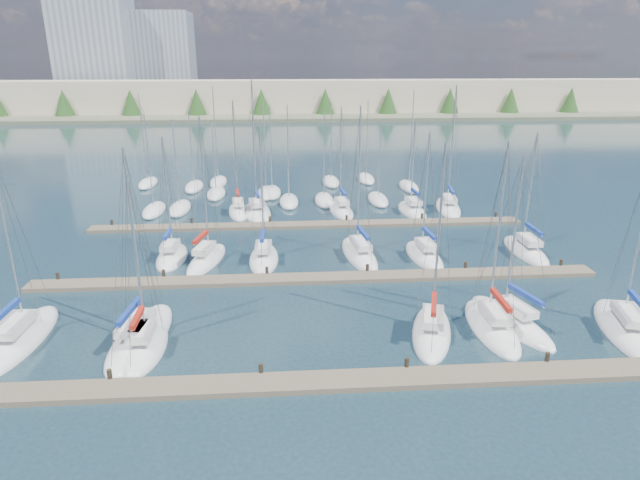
{
  "coord_description": "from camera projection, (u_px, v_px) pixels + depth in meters",
  "views": [
    {
      "loc": [
        -2.59,
        -22.29,
        16.53
      ],
      "look_at": [
        0.0,
        14.0,
        4.0
      ],
      "focal_mm": 30.0,
      "sensor_mm": 36.0,
      "label": 1
    }
  ],
  "objects": [
    {
      "name": "sailboat_a",
      "position": [
        20.0,
        339.0,
        32.68
      ],
      "size": [
        2.87,
        9.08,
        12.86
      ],
      "rotation": [
        0.0,
        0.0,
        -0.02
      ],
      "color": "white",
      "rests_on": "ground"
    },
    {
      "name": "sailboat_r",
      "position": [
        448.0,
        207.0,
        61.06
      ],
      "size": [
        3.98,
        9.14,
        14.37
      ],
      "rotation": [
        0.0,
        0.0,
        -0.16
      ],
      "color": "white",
      "rests_on": "ground"
    },
    {
      "name": "sailboat_m",
      "position": [
        526.0,
        251.0,
        47.44
      ],
      "size": [
        2.58,
        7.98,
        11.24
      ],
      "rotation": [
        0.0,
        0.0,
        -0.01
      ],
      "color": "white",
      "rests_on": "ground"
    },
    {
      "name": "sailboat_p",
      "position": [
        341.0,
        210.0,
        59.81
      ],
      "size": [
        2.96,
        7.24,
        12.22
      ],
      "rotation": [
        0.0,
        0.0,
        0.09
      ],
      "color": "white",
      "rests_on": "ground"
    },
    {
      "name": "sailboat_b",
      "position": [
        141.0,
        337.0,
        32.88
      ],
      "size": [
        3.73,
        9.32,
        12.46
      ],
      "rotation": [
        0.0,
        0.0,
        -0.1
      ],
      "color": "white",
      "rests_on": "ground"
    },
    {
      "name": "sailboat_q",
      "position": [
        412.0,
        210.0,
        59.88
      ],
      "size": [
        2.87,
        7.32,
        10.71
      ],
      "rotation": [
        0.0,
        0.0,
        0.05
      ],
      "color": "white",
      "rests_on": "ground"
    },
    {
      "name": "sailboat_h",
      "position": [
        172.0,
        257.0,
        45.96
      ],
      "size": [
        2.47,
        6.42,
        11.13
      ],
      "rotation": [
        0.0,
        0.0,
        -0.0
      ],
      "color": "white",
      "rests_on": "ground"
    },
    {
      "name": "sailboat_o",
      "position": [
        257.0,
        212.0,
        59.22
      ],
      "size": [
        3.96,
        8.4,
        15.06
      ],
      "rotation": [
        0.0,
        0.0,
        0.13
      ],
      "color": "white",
      "rests_on": "ground"
    },
    {
      "name": "dock_near",
      "position": [
        336.0,
        381.0,
        28.43
      ],
      "size": [
        44.0,
        1.93,
        1.1
      ],
      "color": "#6B5E4C",
      "rests_on": "ground"
    },
    {
      "name": "sailboat_k",
      "position": [
        359.0,
        254.0,
        46.62
      ],
      "size": [
        3.29,
        9.12,
        13.53
      ],
      "rotation": [
        0.0,
        0.0,
        0.1
      ],
      "color": "white",
      "rests_on": "ground"
    },
    {
      "name": "dock_mid",
      "position": [
        318.0,
        278.0,
        41.63
      ],
      "size": [
        44.0,
        1.93,
        1.1
      ],
      "color": "#6B5E4C",
      "rests_on": "ground"
    },
    {
      "name": "sailboat_n",
      "position": [
        238.0,
        211.0,
        59.49
      ],
      "size": [
        2.91,
        7.23,
        12.91
      ],
      "rotation": [
        0.0,
        0.0,
        0.11
      ],
      "color": "white",
      "rests_on": "ground"
    },
    {
      "name": "ground",
      "position": [
        299.0,
        168.0,
        83.16
      ],
      "size": [
        400.0,
        400.0,
        0.0
      ],
      "primitive_type": "plane",
      "color": "#213842",
      "rests_on": "ground"
    },
    {
      "name": "sailboat_e",
      "position": [
        491.0,
        327.0,
        34.12
      ],
      "size": [
        2.84,
        7.96,
        12.63
      ],
      "rotation": [
        0.0,
        0.0,
        -0.04
      ],
      "color": "white",
      "rests_on": "ground"
    },
    {
      "name": "sailboat_i",
      "position": [
        207.0,
        259.0,
        45.37
      ],
      "size": [
        3.76,
        7.98,
        12.75
      ],
      "rotation": [
        0.0,
        0.0,
        -0.21
      ],
      "color": "white",
      "rests_on": "ground"
    },
    {
      "name": "sailboat_l",
      "position": [
        424.0,
        256.0,
        46.26
      ],
      "size": [
        2.88,
        7.52,
        11.43
      ],
      "rotation": [
        0.0,
        0.0,
        0.06
      ],
      "color": "white",
      "rests_on": "ground"
    },
    {
      "name": "sailboat_g",
      "position": [
        626.0,
        328.0,
        33.9
      ],
      "size": [
        5.12,
        9.19,
        14.43
      ],
      "rotation": [
        0.0,
        0.0,
        -0.25
      ],
      "color": "white",
      "rests_on": "ground"
    },
    {
      "name": "distant_boats",
      "position": [
        269.0,
        192.0,
        67.46
      ],
      "size": [
        36.93,
        20.75,
        13.3
      ],
      "color": "#9EA0A5",
      "rests_on": "ground"
    },
    {
      "name": "sailboat_c",
      "position": [
        145.0,
        347.0,
        31.76
      ],
      "size": [
        2.6,
        6.66,
        11.37
      ],
      "rotation": [
        0.0,
        0.0,
        0.02
      ],
      "color": "white",
      "rests_on": "ground"
    },
    {
      "name": "sailboat_d",
      "position": [
        432.0,
        331.0,
        33.56
      ],
      "size": [
        4.44,
        8.01,
        12.66
      ],
      "rotation": [
        0.0,
        0.0,
        -0.28
      ],
      "color": "white",
      "rests_on": "ground"
    },
    {
      "name": "shoreline",
      "position": [
        246.0,
        87.0,
        164.51
      ],
      "size": [
        400.0,
        60.0,
        38.0
      ],
      "color": "#666B51",
      "rests_on": "ground"
    },
    {
      "name": "sailboat_f",
      "position": [
        511.0,
        321.0,
        34.82
      ],
      "size": [
        4.21,
        8.37,
        11.71
      ],
      "rotation": [
        0.0,
        0.0,
        0.25
      ],
      "color": "white",
      "rests_on": "ground"
    },
    {
      "name": "dock_far",
      "position": [
        309.0,
        225.0,
        54.83
      ],
      "size": [
        44.0,
        1.93,
        1.1
      ],
      "color": "#6B5E4C",
      "rests_on": "ground"
    },
    {
      "name": "sailboat_j",
      "position": [
        264.0,
        258.0,
        45.64
      ],
      "size": [
        2.59,
        7.09,
        12.08
      ],
      "rotation": [
        0.0,
        0.0,
        -0.02
      ],
      "color": "white",
      "rests_on": "ground"
    }
  ]
}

